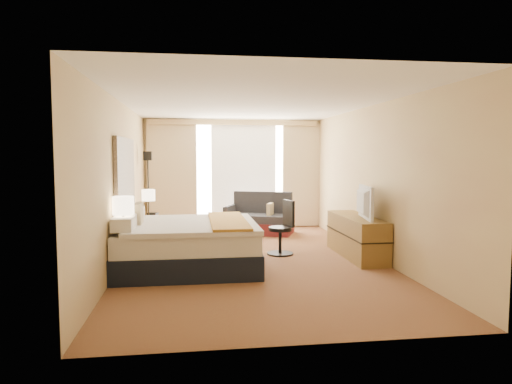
{
  "coord_description": "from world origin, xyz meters",
  "views": [
    {
      "loc": [
        -0.96,
        -7.48,
        1.75
      ],
      "look_at": [
        0.13,
        0.4,
        1.11
      ],
      "focal_mm": 32.0,
      "sensor_mm": 36.0,
      "label": 1
    }
  ],
  "objects": [
    {
      "name": "floor_lamp",
      "position": [
        -1.9,
        2.33,
        1.29
      ],
      "size": [
        0.23,
        0.23,
        1.83
      ],
      "color": "black",
      "rests_on": "floor"
    },
    {
      "name": "lamp_right",
      "position": [
        -1.82,
        1.5,
        0.97
      ],
      "size": [
        0.25,
        0.25,
        0.54
      ],
      "color": "black",
      "rests_on": "nightstand_right"
    },
    {
      "name": "ceiling",
      "position": [
        0.0,
        0.0,
        2.6
      ],
      "size": [
        4.2,
        7.0,
        0.02
      ],
      "primitive_type": "cube",
      "color": "white",
      "rests_on": "wall_back"
    },
    {
      "name": "tissue_box",
      "position": [
        -1.78,
        -1.21,
        0.61
      ],
      "size": [
        0.14,
        0.14,
        0.12
      ],
      "primitive_type": "cube",
      "rotation": [
        0.0,
        0.0,
        -0.08
      ],
      "color": "#7EA9C3",
      "rests_on": "nightstand_left"
    },
    {
      "name": "floor",
      "position": [
        0.0,
        0.0,
        0.0
      ],
      "size": [
        4.2,
        7.0,
        0.02
      ],
      "primitive_type": "cube",
      "color": "#4F1E16",
      "rests_on": "ground"
    },
    {
      "name": "window",
      "position": [
        0.25,
        3.47,
        1.32
      ],
      "size": [
        2.3,
        0.02,
        2.3
      ],
      "primitive_type": "cube",
      "color": "white",
      "rests_on": "wall_back"
    },
    {
      "name": "headboard",
      "position": [
        -2.06,
        0.2,
        1.28
      ],
      "size": [
        0.06,
        1.85,
        1.5
      ],
      "primitive_type": "cube",
      "color": "black",
      "rests_on": "wall_left"
    },
    {
      "name": "wall_right",
      "position": [
        2.1,
        0.0,
        1.3
      ],
      "size": [
        0.02,
        7.0,
        2.6
      ],
      "primitive_type": "cube",
      "color": "#DCC886",
      "rests_on": "ground"
    },
    {
      "name": "loveseat",
      "position": [
        0.52,
        2.59,
        0.3
      ],
      "size": [
        1.66,
        1.29,
        0.92
      ],
      "rotation": [
        0.0,
        0.0,
        -0.4
      ],
      "color": "#511719",
      "rests_on": "floor"
    },
    {
      "name": "bed",
      "position": [
        -1.06,
        -0.43,
        0.38
      ],
      "size": [
        2.11,
        1.93,
        1.02
      ],
      "color": "black",
      "rests_on": "floor"
    },
    {
      "name": "wall_back",
      "position": [
        0.0,
        3.5,
        1.3
      ],
      "size": [
        4.2,
        0.02,
        2.6
      ],
      "primitive_type": "cube",
      "color": "#DCC886",
      "rests_on": "ground"
    },
    {
      "name": "television",
      "position": [
        1.78,
        -0.27,
        0.97
      ],
      "size": [
        0.28,
        0.95,
        0.55
      ],
      "primitive_type": "imported",
      "rotation": [
        0.0,
        0.0,
        1.41
      ],
      "color": "black",
      "rests_on": "media_dresser"
    },
    {
      "name": "telephone",
      "position": [
        -1.76,
        1.6,
        0.59
      ],
      "size": [
        0.23,
        0.2,
        0.07
      ],
      "primitive_type": "cube",
      "rotation": [
        0.0,
        0.0,
        -0.34
      ],
      "color": "black",
      "rests_on": "nightstand_right"
    },
    {
      "name": "curtains",
      "position": [
        -0.0,
        3.39,
        1.41
      ],
      "size": [
        4.12,
        0.19,
        2.56
      ],
      "color": "#CCB58F",
      "rests_on": "floor"
    },
    {
      "name": "nightstand_left",
      "position": [
        -1.87,
        -1.05,
        0.28
      ],
      "size": [
        0.45,
        0.52,
        0.55
      ],
      "primitive_type": "cube",
      "color": "brown",
      "rests_on": "floor"
    },
    {
      "name": "desk_chair",
      "position": [
        0.6,
        0.35,
        0.43
      ],
      "size": [
        0.47,
        0.46,
        0.96
      ],
      "rotation": [
        0.0,
        0.0,
        0.28
      ],
      "color": "black",
      "rests_on": "floor"
    },
    {
      "name": "nightstand_right",
      "position": [
        -1.87,
        1.45,
        0.28
      ],
      "size": [
        0.45,
        0.52,
        0.55
      ],
      "primitive_type": "cube",
      "color": "brown",
      "rests_on": "floor"
    },
    {
      "name": "wall_front",
      "position": [
        0.0,
        -3.5,
        1.3
      ],
      "size": [
        4.2,
        0.02,
        2.6
      ],
      "primitive_type": "cube",
      "color": "#DCC886",
      "rests_on": "ground"
    },
    {
      "name": "wall_left",
      "position": [
        -2.1,
        0.0,
        1.3
      ],
      "size": [
        0.02,
        7.0,
        2.6
      ],
      "primitive_type": "cube",
      "color": "#DCC886",
      "rests_on": "ground"
    },
    {
      "name": "media_dresser",
      "position": [
        1.83,
        0.0,
        0.35
      ],
      "size": [
        0.5,
        1.8,
        0.7
      ],
      "primitive_type": "cube",
      "color": "brown",
      "rests_on": "floor"
    },
    {
      "name": "lamp_left",
      "position": [
        -1.93,
        -0.97,
        1.03
      ],
      "size": [
        0.3,
        0.3,
        0.63
      ],
      "color": "black",
      "rests_on": "nightstand_left"
    }
  ]
}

